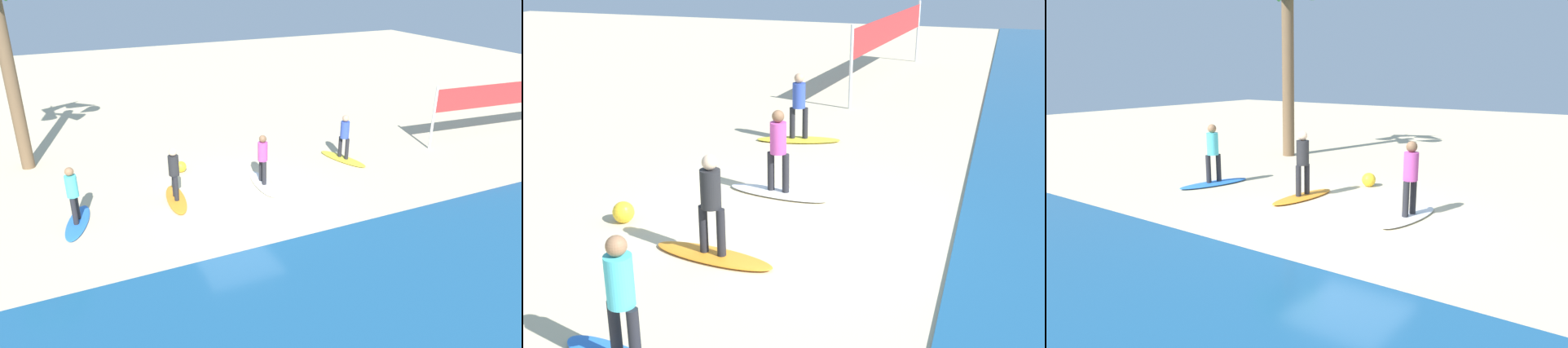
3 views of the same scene
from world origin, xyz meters
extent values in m
plane|color=beige|center=(0.00, 0.00, 0.00)|extent=(60.00, 60.00, 0.00)
ellipsoid|color=white|center=(-1.17, -0.50, 0.04)|extent=(0.77, 2.15, 0.09)
cylinder|color=#232328|center=(-1.15, -0.34, 0.48)|extent=(0.14, 0.14, 0.78)
cylinder|color=#232328|center=(-1.18, -0.66, 0.48)|extent=(0.14, 0.14, 0.78)
cylinder|color=#B74293|center=(-1.17, -0.50, 1.18)|extent=(0.32, 0.32, 0.62)
sphere|color=brown|center=(-1.17, -0.50, 1.61)|extent=(0.24, 0.24, 0.24)
ellipsoid|color=orange|center=(1.75, -0.57, 0.04)|extent=(0.80, 2.15, 0.09)
cylinder|color=#232328|center=(1.77, -0.42, 0.48)|extent=(0.14, 0.14, 0.78)
cylinder|color=#232328|center=(1.73, -0.73, 0.48)|extent=(0.14, 0.14, 0.78)
cylinder|color=#262628|center=(1.75, -0.57, 1.18)|extent=(0.32, 0.32, 0.62)
sphere|color=beige|center=(1.75, -0.57, 1.61)|extent=(0.24, 0.24, 0.24)
ellipsoid|color=blue|center=(4.68, -0.32, 0.04)|extent=(1.11, 2.17, 0.09)
cylinder|color=#232328|center=(4.72, -0.17, 0.48)|extent=(0.14, 0.14, 0.78)
cylinder|color=#232328|center=(4.63, -0.48, 0.48)|extent=(0.14, 0.14, 0.78)
cylinder|color=#4CC6D1|center=(4.68, -0.32, 1.18)|extent=(0.32, 0.32, 0.62)
sphere|color=#9E704C|center=(4.68, -0.32, 1.61)|extent=(0.24, 0.24, 0.24)
cylinder|color=brown|center=(5.84, -5.36, 3.08)|extent=(0.44, 0.44, 6.16)
sphere|color=yellow|center=(0.98, -2.68, 0.19)|extent=(0.39, 0.39, 0.39)
camera|label=1|loc=(5.03, 12.76, 6.84)|focal=33.61mm
camera|label=2|loc=(10.10, 3.47, 4.72)|focal=44.52mm
camera|label=3|loc=(-5.23, 9.17, 3.24)|focal=33.50mm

